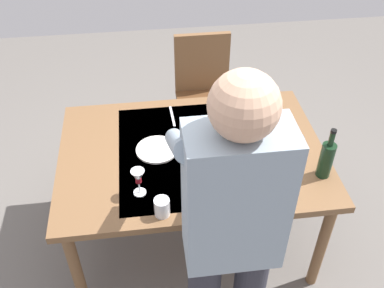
{
  "coord_description": "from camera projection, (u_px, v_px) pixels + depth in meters",
  "views": [
    {
      "loc": [
        0.23,
        1.8,
        2.32
      ],
      "look_at": [
        0.0,
        0.0,
        0.77
      ],
      "focal_mm": 41.15,
      "sensor_mm": 36.0,
      "label": 1
    }
  ],
  "objects": [
    {
      "name": "ground_plane",
      "position": [
        192.0,
        233.0,
        2.89
      ],
      "size": [
        6.0,
        6.0,
        0.0
      ],
      "primitive_type": "plane",
      "color": "#66605B"
    },
    {
      "name": "dining_table",
      "position": [
        192.0,
        160.0,
        2.46
      ],
      "size": [
        1.45,
        1.01,
        0.72
      ],
      "color": "brown",
      "rests_on": "ground_plane"
    },
    {
      "name": "chair_near",
      "position": [
        204.0,
        89.0,
        3.23
      ],
      "size": [
        0.4,
        0.4,
        0.91
      ],
      "color": "#523019",
      "rests_on": "ground_plane"
    },
    {
      "name": "person_server",
      "position": [
        231.0,
        234.0,
        1.69
      ],
      "size": [
        0.42,
        0.61,
        1.69
      ],
      "color": "#2D2D38",
      "rests_on": "ground_plane"
    },
    {
      "name": "wine_bottle",
      "position": [
        326.0,
        159.0,
        2.21
      ],
      "size": [
        0.07,
        0.07,
        0.3
      ],
      "color": "black",
      "rests_on": "dining_table"
    },
    {
      "name": "wine_glass_left",
      "position": [
        218.0,
        130.0,
        2.39
      ],
      "size": [
        0.07,
        0.07,
        0.15
      ],
      "color": "white",
      "rests_on": "dining_table"
    },
    {
      "name": "wine_glass_right",
      "position": [
        138.0,
        178.0,
        2.11
      ],
      "size": [
        0.07,
        0.07,
        0.15
      ],
      "color": "white",
      "rests_on": "dining_table"
    },
    {
      "name": "water_cup_near_left",
      "position": [
        162.0,
        207.0,
        2.05
      ],
      "size": [
        0.07,
        0.07,
        0.09
      ],
      "primitive_type": "cylinder",
      "color": "silver",
      "rests_on": "dining_table"
    },
    {
      "name": "water_cup_near_right",
      "position": [
        259.0,
        94.0,
        2.76
      ],
      "size": [
        0.07,
        0.07,
        0.09
      ],
      "primitive_type": "cylinder",
      "color": "silver",
      "rests_on": "dining_table"
    },
    {
      "name": "water_cup_far_left",
      "position": [
        240.0,
        99.0,
        2.7
      ],
      "size": [
        0.07,
        0.07,
        0.11
      ],
      "primitive_type": "cylinder",
      "color": "silver",
      "rests_on": "dining_table"
    },
    {
      "name": "serving_bowl_pasta",
      "position": [
        264.0,
        162.0,
        2.3
      ],
      "size": [
        0.3,
        0.3,
        0.07
      ],
      "color": "white",
      "rests_on": "dining_table"
    },
    {
      "name": "dinner_plate_near",
      "position": [
        157.0,
        149.0,
        2.42
      ],
      "size": [
        0.23,
        0.23,
        0.01
      ],
      "primitive_type": "cylinder",
      "color": "white",
      "rests_on": "dining_table"
    },
    {
      "name": "table_knife",
      "position": [
        172.0,
        116.0,
        2.66
      ],
      "size": [
        0.02,
        0.2,
        0.0
      ],
      "primitive_type": "cube",
      "rotation": [
        0.0,
        0.0,
        0.04
      ],
      "color": "silver",
      "rests_on": "dining_table"
    }
  ]
}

